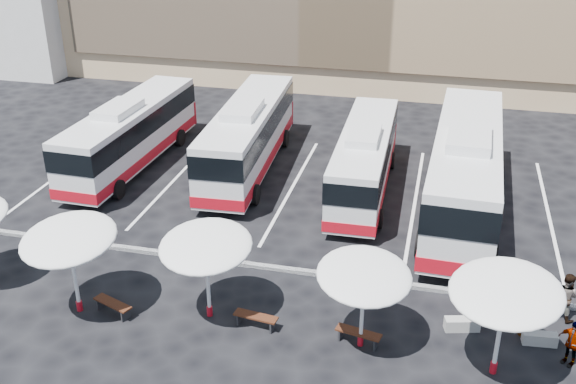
% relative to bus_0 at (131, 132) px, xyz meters
% --- Properties ---
extents(ground, '(120.00, 120.00, 0.00)m').
position_rel_bus_0_xyz_m(ground, '(8.79, -8.68, -1.85)').
color(ground, black).
rests_on(ground, ground).
extents(curb_divider, '(34.00, 0.25, 0.15)m').
position_rel_bus_0_xyz_m(curb_divider, '(8.79, -8.18, -1.78)').
color(curb_divider, black).
rests_on(curb_divider, ground).
extents(bay_lines, '(24.15, 12.00, 0.01)m').
position_rel_bus_0_xyz_m(bay_lines, '(8.79, -0.68, -1.85)').
color(bay_lines, white).
rests_on(bay_lines, ground).
extents(bus_0, '(2.98, 11.51, 3.63)m').
position_rel_bus_0_xyz_m(bus_0, '(0.00, 0.00, 0.00)').
color(bus_0, silver).
rests_on(bus_0, ground).
extents(bus_1, '(3.23, 12.01, 3.78)m').
position_rel_bus_0_xyz_m(bus_1, '(6.07, 1.01, 0.07)').
color(bus_1, silver).
rests_on(bus_1, ground).
extents(bus_2, '(2.68, 10.78, 3.41)m').
position_rel_bus_0_xyz_m(bus_2, '(12.24, -0.27, -0.11)').
color(bus_2, silver).
rests_on(bus_2, ground).
extents(bus_3, '(3.49, 13.53, 4.26)m').
position_rel_bus_0_xyz_m(bus_3, '(16.87, -1.38, 0.32)').
color(bus_3, silver).
rests_on(bus_3, ground).
extents(sunshade_1, '(3.62, 3.66, 3.43)m').
position_rel_bus_0_xyz_m(sunshade_1, '(3.81, -12.43, 1.06)').
color(sunshade_1, silver).
rests_on(sunshade_1, ground).
extents(sunshade_2, '(3.18, 3.22, 3.31)m').
position_rel_bus_0_xyz_m(sunshade_2, '(8.41, -11.62, 0.96)').
color(sunshade_2, silver).
rests_on(sunshade_2, ground).
extents(sunshade_3, '(4.01, 4.03, 3.17)m').
position_rel_bus_0_xyz_m(sunshade_3, '(13.79, -11.99, 0.84)').
color(sunshade_3, silver).
rests_on(sunshade_3, ground).
extents(sunshade_4, '(4.44, 4.46, 3.51)m').
position_rel_bus_0_xyz_m(sunshade_4, '(18.01, -12.34, 1.12)').
color(sunshade_4, silver).
rests_on(sunshade_4, ground).
extents(wood_bench_1, '(1.60, 0.93, 0.48)m').
position_rel_bus_0_xyz_m(wood_bench_1, '(5.07, -12.33, -1.49)').
color(wood_bench_1, black).
rests_on(wood_bench_1, ground).
extents(wood_bench_2, '(1.57, 0.60, 0.47)m').
position_rel_bus_0_xyz_m(wood_bench_2, '(10.17, -11.86, -1.49)').
color(wood_bench_2, black).
rests_on(wood_bench_2, ground).
extents(wood_bench_3, '(1.58, 0.71, 0.47)m').
position_rel_bus_0_xyz_m(wood_bench_3, '(13.71, -11.91, -1.49)').
color(wood_bench_3, black).
rests_on(wood_bench_3, ground).
extents(conc_bench_0, '(1.24, 0.68, 0.44)m').
position_rel_bus_0_xyz_m(conc_bench_0, '(17.03, -10.35, -1.63)').
color(conc_bench_0, gray).
rests_on(conc_bench_0, ground).
extents(conc_bench_1, '(1.14, 0.47, 0.42)m').
position_rel_bus_0_xyz_m(conc_bench_1, '(19.53, -10.52, -1.65)').
color(conc_bench_1, gray).
rests_on(conc_bench_1, ground).
extents(passenger_0, '(0.80, 0.73, 1.84)m').
position_rel_bus_0_xyz_m(passenger_0, '(19.10, -10.09, -0.93)').
color(passenger_0, black).
rests_on(passenger_0, ground).
extents(passenger_1, '(1.10, 1.06, 1.79)m').
position_rel_bus_0_xyz_m(passenger_1, '(20.44, -8.86, -0.96)').
color(passenger_1, black).
rests_on(passenger_1, ground).
extents(passenger_2, '(0.98, 0.90, 1.62)m').
position_rel_bus_0_xyz_m(passenger_2, '(20.34, -11.33, -1.05)').
color(passenger_2, black).
rests_on(passenger_2, ground).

